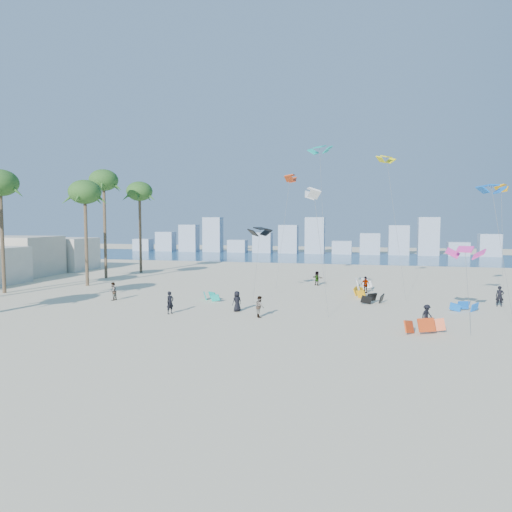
# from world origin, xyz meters

# --- Properties ---
(ground) EXTENTS (220.00, 220.00, 0.00)m
(ground) POSITION_xyz_m (0.00, 0.00, 0.00)
(ground) COLOR beige
(ground) RESTS_ON ground
(ocean) EXTENTS (220.00, 220.00, 0.00)m
(ocean) POSITION_xyz_m (0.00, 72.00, 0.01)
(ocean) COLOR navy
(ocean) RESTS_ON ground
(kitesurfer_near) EXTENTS (0.73, 0.83, 1.90)m
(kitesurfer_near) POSITION_xyz_m (-2.93, 9.72, 0.95)
(kitesurfer_near) COLOR black
(kitesurfer_near) RESTS_ON ground
(kitesurfer_mid) EXTENTS (0.93, 1.03, 1.73)m
(kitesurfer_mid) POSITION_xyz_m (4.69, 10.16, 0.86)
(kitesurfer_mid) COLOR gray
(kitesurfer_mid) RESTS_ON ground
(kitesurfers_far) EXTENTS (36.72, 20.56, 1.88)m
(kitesurfers_far) POSITION_xyz_m (7.43, 19.28, 0.87)
(kitesurfers_far) COLOR black
(kitesurfers_far) RESTS_ON ground
(grounded_kites) EXTENTS (25.51, 24.92, 1.01)m
(grounded_kites) POSITION_xyz_m (13.51, 18.34, 0.46)
(grounded_kites) COLOR #0DA495
(grounded_kites) RESTS_ON ground
(flying_kites) EXTENTS (25.76, 31.80, 18.36)m
(flying_kites) POSITION_xyz_m (10.71, 24.73, 11.93)
(flying_kites) COLOR black
(flying_kites) RESTS_ON ground
(palm_row) EXTENTS (9.78, 44.80, 14.55)m
(palm_row) POSITION_xyz_m (-21.31, 16.18, 11.26)
(palm_row) COLOR brown
(palm_row) RESTS_ON ground
(distant_skyline) EXTENTS (85.00, 3.00, 8.40)m
(distant_skyline) POSITION_xyz_m (-1.19, 82.00, 3.09)
(distant_skyline) COLOR #9EADBF
(distant_skyline) RESTS_ON ground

